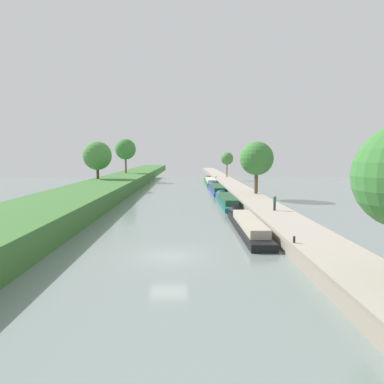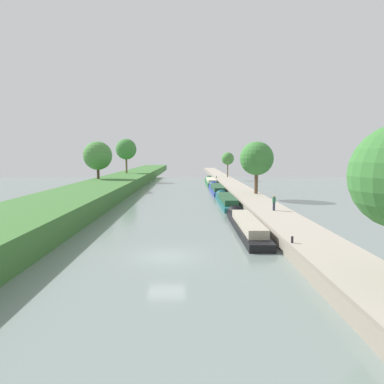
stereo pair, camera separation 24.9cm
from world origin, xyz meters
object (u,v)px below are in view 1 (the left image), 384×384
Objects in this scene: narrowboat_blue at (216,189)px; mooring_bollard_far at (216,177)px; narrowboat_black at (247,224)px; narrowboat_teal at (226,200)px; person_walking at (275,202)px; narrowboat_green at (210,181)px; mooring_bollard_near at (294,240)px.

narrowboat_blue is 24.70m from mooring_bollard_far.
narrowboat_teal is at bearing 89.98° from narrowboat_black.
person_walking is at bearing 55.86° from narrowboat_black.
narrowboat_green is 36.37× the size of mooring_bollard_near.
narrowboat_black is 8.21m from mooring_bollard_near.
narrowboat_green is at bearing 95.10° from person_walking.
person_walking is (3.94, -10.82, 1.20)m from narrowboat_teal.
narrowboat_black is 1.00× the size of narrowboat_teal.
person_walking is at bearing 81.48° from mooring_bollard_near.
narrowboat_blue is at bearing 98.33° from person_walking.
narrowboat_blue is (-0.04, 16.32, -0.01)m from narrowboat_teal.
person_walking is at bearing -81.67° from narrowboat_blue.
mooring_bollard_near is 1.00× the size of mooring_bollard_far.
mooring_bollard_far is (1.91, 24.61, 0.56)m from narrowboat_blue.
person_walking is 3.69× the size of mooring_bollard_far.
narrowboat_blue is at bearing -89.96° from narrowboat_green.
narrowboat_black is 0.92× the size of narrowboat_blue.
mooring_bollard_near is (1.91, -40.93, 0.56)m from narrowboat_blue.
narrowboat_green is 9.86× the size of person_walking.
narrowboat_teal reaches higher than mooring_bollard_far.
narrowboat_teal is 0.92× the size of narrowboat_blue.
narrowboat_blue is 36.26× the size of mooring_bollard_near.
mooring_bollard_near is (-2.06, -13.79, -0.65)m from person_walking.
person_walking reaches higher than narrowboat_green.
person_walking is (3.99, -44.67, 1.20)m from narrowboat_green.
narrowboat_teal is 24.69m from mooring_bollard_near.
narrowboat_black reaches higher than mooring_bollard_far.
mooring_bollard_near is at bearing -88.11° from narrowboat_green.
narrowboat_blue is at bearing 92.67° from mooring_bollard_near.
narrowboat_teal is 33.85m from narrowboat_green.
narrowboat_blue reaches higher than mooring_bollard_far.
mooring_bollard_far is at bearing 92.28° from person_walking.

